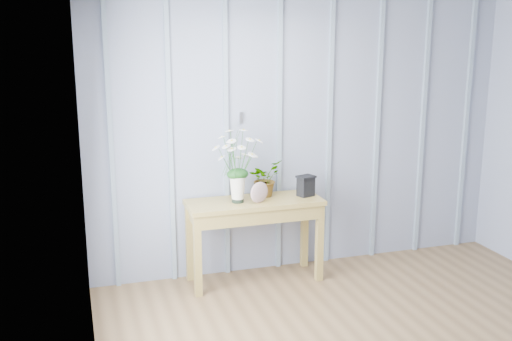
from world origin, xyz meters
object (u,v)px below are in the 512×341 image
object	(u,v)px
sideboard	(254,213)
carved_box	(306,186)
felt_disc_vessel	(259,192)
daisy_vase	(237,156)

from	to	relation	value
sideboard	carved_box	distance (m)	0.53
sideboard	felt_disc_vessel	size ratio (longest dim) A/B	6.44
sideboard	felt_disc_vessel	distance (m)	0.23
felt_disc_vessel	carved_box	size ratio (longest dim) A/B	0.99
carved_box	sideboard	bearing A→B (deg)	179.33
daisy_vase	felt_disc_vessel	world-z (taller)	daisy_vase
felt_disc_vessel	carved_box	world-z (taller)	carved_box
daisy_vase	felt_disc_vessel	xyz separation A→B (m)	(0.17, -0.07, -0.32)
sideboard	daisy_vase	distance (m)	0.55
felt_disc_vessel	carved_box	distance (m)	0.47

